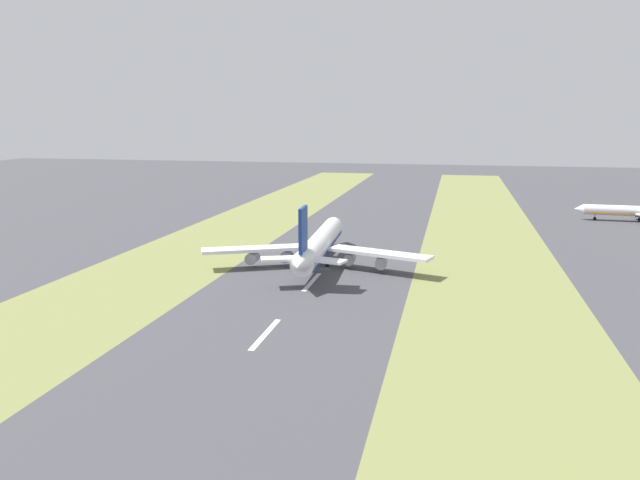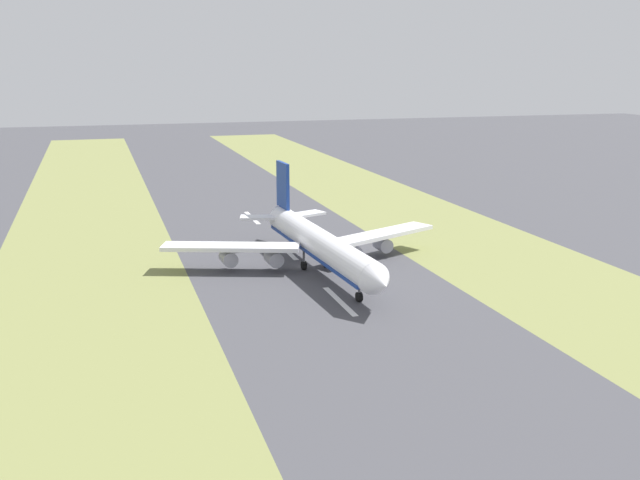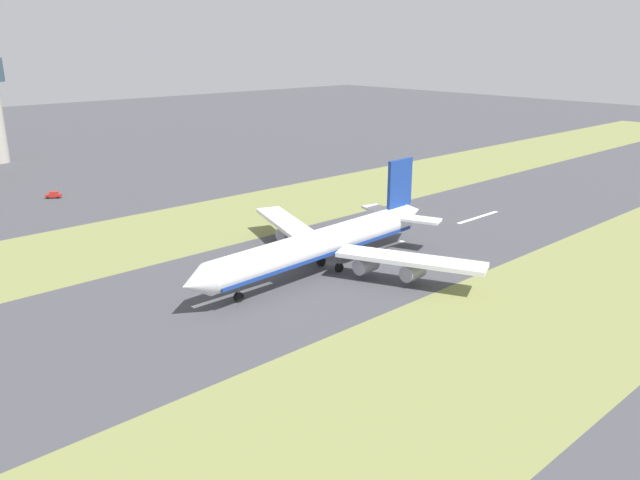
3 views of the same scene
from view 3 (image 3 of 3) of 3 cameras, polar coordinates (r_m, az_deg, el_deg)
The scene contains 8 objects.
ground_plane at distance 134.11m, azimuth 1.10°, elevation -2.16°, with size 800.00×800.00×0.00m, color #424247.
grass_median_west at distance 108.48m, azimuth 17.80°, elevation -8.07°, with size 40.00×600.00×0.01m, color olive.
grass_median_east at distance 168.08m, azimuth -9.49°, elevation 1.75°, with size 40.00×600.00×0.01m, color olive.
centreline_dash_near at distance 174.38m, azimuth 14.26°, elevation 2.03°, with size 1.20×18.00×0.01m, color silver.
centreline_dash_mid at distance 143.92m, azimuth 5.31°, elevation -0.82°, with size 1.20×18.00×0.01m, color silver.
centreline_dash_far at distance 119.24m, azimuth -7.88°, elevation -4.94°, with size 1.20×18.00×0.01m, color silver.
airplane_main_jet at distance 128.40m, azimuth 0.60°, elevation -0.23°, with size 64.03×67.20×20.20m.
apron_car at distance 206.31m, azimuth -23.18°, elevation 3.82°, with size 3.99×4.64×2.03m.
Camera 3 is at (-91.56, 86.64, 45.76)m, focal length 35.00 mm.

